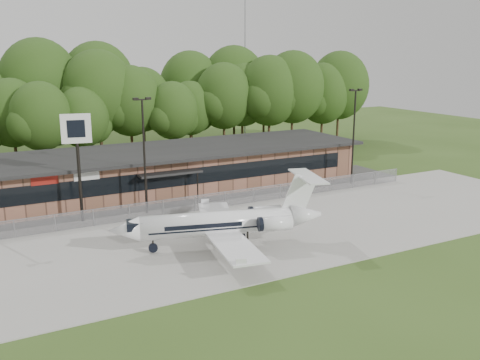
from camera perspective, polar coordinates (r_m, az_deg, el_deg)
ground at (r=36.12m, az=6.28°, el=-9.31°), size 160.00×160.00×0.00m
apron at (r=42.50m, az=0.19°, el=-5.61°), size 64.00×18.00×0.08m
parking_lot at (r=52.46m, az=-5.75°, el=-1.96°), size 50.00×9.00×0.06m
terminal at (r=55.97m, az=-7.54°, el=1.24°), size 41.00×11.65×4.30m
fence at (r=48.27m, az=-3.74°, el=-2.37°), size 46.00×0.04×1.52m
treeline at (r=72.22m, az=-12.78°, el=8.05°), size 72.00×12.00×15.00m
radio_mast at (r=85.81m, az=0.54°, el=12.54°), size 0.20×0.20×25.00m
light_pole_mid at (r=46.74m, az=-10.20°, el=3.46°), size 1.55×0.30×10.23m
light_pole_right at (r=57.94m, az=12.05°, el=5.30°), size 1.55×0.30×10.23m
business_jet at (r=38.71m, az=-1.64°, el=-4.67°), size 15.57×13.99×5.28m
pole_sign at (r=45.52m, az=-17.01°, el=4.09°), size 2.39×0.73×9.11m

